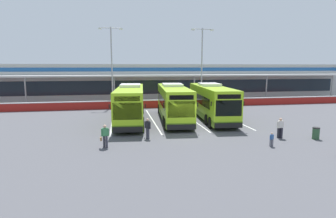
{
  "coord_description": "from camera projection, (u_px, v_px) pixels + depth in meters",
  "views": [
    {
      "loc": [
        -5.5,
        -22.1,
        5.58
      ],
      "look_at": [
        -0.97,
        3.0,
        1.6
      ],
      "focal_mm": 29.01,
      "sensor_mm": 36.0,
      "label": 1
    }
  ],
  "objects": [
    {
      "name": "ground_plane",
      "position": [
        185.0,
        132.0,
        23.31
      ],
      "size": [
        200.0,
        200.0,
        0.0
      ],
      "primitive_type": "plane",
      "color": "#4C4C51"
    },
    {
      "name": "terminal_building",
      "position": [
        150.0,
        81.0,
        49.01
      ],
      "size": [
        70.0,
        13.0,
        6.0
      ],
      "color": "#B7B7B2",
      "rests_on": "ground"
    },
    {
      "name": "red_barrier_wall",
      "position": [
        160.0,
        104.0,
        37.33
      ],
      "size": [
        60.0,
        0.4,
        1.1
      ],
      "color": "maroon",
      "rests_on": "ground"
    },
    {
      "name": "coach_bus_leftmost",
      "position": [
        130.0,
        104.0,
        27.72
      ],
      "size": [
        3.75,
        12.32,
        3.78
      ],
      "color": "#9ED11E",
      "rests_on": "ground"
    },
    {
      "name": "coach_bus_left_centre",
      "position": [
        173.0,
        103.0,
        28.67
      ],
      "size": [
        3.75,
        12.32,
        3.78
      ],
      "color": "#9ED11E",
      "rests_on": "ground"
    },
    {
      "name": "coach_bus_centre",
      "position": [
        211.0,
        102.0,
        29.28
      ],
      "size": [
        3.75,
        12.32,
        3.78
      ],
      "color": "#9ED11E",
      "rests_on": "ground"
    },
    {
      "name": "bay_stripe_far_west",
      "position": [
        112.0,
        121.0,
        28.04
      ],
      "size": [
        0.14,
        13.0,
        0.01
      ],
      "primitive_type": "cube",
      "color": "silver",
      "rests_on": "ground"
    },
    {
      "name": "bay_stripe_west",
      "position": [
        152.0,
        120.0,
        28.78
      ],
      "size": [
        0.14,
        13.0,
        0.01
      ],
      "primitive_type": "cube",
      "color": "silver",
      "rests_on": "ground"
    },
    {
      "name": "bay_stripe_mid_west",
      "position": [
        191.0,
        119.0,
        29.52
      ],
      "size": [
        0.14,
        13.0,
        0.01
      ],
      "primitive_type": "cube",
      "color": "silver",
      "rests_on": "ground"
    },
    {
      "name": "bay_stripe_centre",
      "position": [
        227.0,
        117.0,
        30.25
      ],
      "size": [
        0.14,
        13.0,
        0.01
      ],
      "primitive_type": "cube",
      "color": "silver",
      "rests_on": "ground"
    },
    {
      "name": "pedestrian_with_handbag",
      "position": [
        105.0,
        136.0,
        18.8
      ],
      "size": [
        0.64,
        0.32,
        1.62
      ],
      "color": "#33333D",
      "rests_on": "ground"
    },
    {
      "name": "pedestrian_in_dark_coat",
      "position": [
        280.0,
        127.0,
        21.29
      ],
      "size": [
        0.53,
        0.3,
        1.62
      ],
      "color": "black",
      "rests_on": "ground"
    },
    {
      "name": "pedestrian_child",
      "position": [
        272.0,
        139.0,
        19.11
      ],
      "size": [
        0.33,
        0.19,
        1.0
      ],
      "color": "slate",
      "rests_on": "ground"
    },
    {
      "name": "pedestrian_approaching_bus",
      "position": [
        148.0,
        128.0,
        21.12
      ],
      "size": [
        0.44,
        0.45,
        1.62
      ],
      "color": "#33333D",
      "rests_on": "ground"
    },
    {
      "name": "lamp_post_west",
      "position": [
        112.0,
        62.0,
        37.89
      ],
      "size": [
        3.24,
        0.28,
        11.0
      ],
      "color": "#9E9EA3",
      "rests_on": "ground"
    },
    {
      "name": "lamp_post_centre",
      "position": [
        202.0,
        62.0,
        39.03
      ],
      "size": [
        3.24,
        0.28,
        11.0
      ],
      "color": "#9E9EA3",
      "rests_on": "ground"
    },
    {
      "name": "litter_bin",
      "position": [
        316.0,
        133.0,
        21.08
      ],
      "size": [
        0.54,
        0.54,
        0.93
      ],
      "color": "#2D5133",
      "rests_on": "ground"
    }
  ]
}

